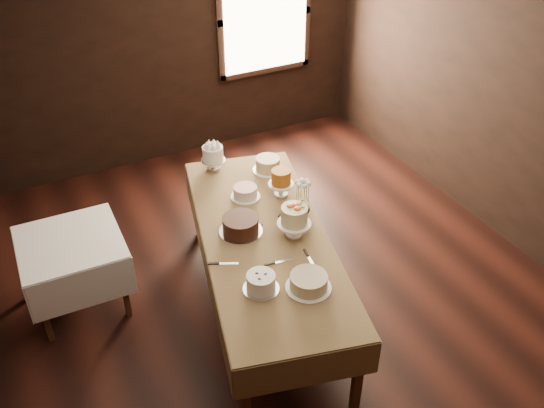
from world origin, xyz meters
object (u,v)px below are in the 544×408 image
(cake_meringue, at_px, (213,159))
(cake_chocolate, at_px, (241,225))
(display_table, at_px, (265,241))
(cake_speckled, at_px, (268,165))
(cake_cream, at_px, (309,282))
(cake_lattice, at_px, (245,193))
(cake_server_b, at_px, (312,262))
(side_table, at_px, (71,249))
(cake_caramel, at_px, (281,184))
(cake_server_d, at_px, (286,207))
(flower_vase, at_px, (302,208))
(cake_swirl, at_px, (261,283))
(cake_flowers, at_px, (294,223))
(cake_server_a, at_px, (284,261))
(cake_server_c, at_px, (252,216))
(cake_server_e, at_px, (229,263))

(cake_meringue, xyz_separation_m, cake_chocolate, (-0.18, -1.04, -0.05))
(display_table, distance_m, cake_speckled, 1.03)
(cake_speckled, bearing_deg, cake_cream, -106.31)
(cake_lattice, bearing_deg, cake_server_b, -85.58)
(side_table, height_order, cake_caramel, cake_caramel)
(cake_meringue, xyz_separation_m, cake_server_d, (0.32, -0.90, -0.11))
(cake_speckled, bearing_deg, flower_vase, -94.53)
(cake_swirl, bearing_deg, cake_flowers, 41.32)
(cake_meringue, relative_size, cake_caramel, 1.03)
(cake_cream, height_order, cake_server_b, cake_cream)
(side_table, relative_size, cake_server_a, 3.62)
(cake_swirl, relative_size, cake_server_d, 1.21)
(cake_server_c, bearing_deg, display_table, 170.12)
(cake_lattice, height_order, cake_flowers, cake_flowers)
(cake_chocolate, distance_m, cake_swirl, 0.72)
(cake_chocolate, xyz_separation_m, cake_server_b, (0.33, -0.61, -0.06))
(side_table, xyz_separation_m, cake_server_d, (1.81, -0.52, 0.18))
(cake_cream, bearing_deg, cake_lattice, 86.22)
(cake_swirl, bearing_deg, display_table, 61.38)
(cake_server_b, bearing_deg, display_table, -151.11)
(cake_meringue, bearing_deg, flower_vase, -69.44)
(cake_swirl, relative_size, flower_vase, 1.99)
(cake_chocolate, bearing_deg, cake_meringue, 80.12)
(cake_swirl, bearing_deg, cake_cream, -24.56)
(cake_meringue, distance_m, cake_caramel, 0.79)
(cake_swirl, bearing_deg, cake_server_c, 68.67)
(cake_caramel, distance_m, cake_swirl, 1.27)
(cake_flowers, height_order, flower_vase, cake_flowers)
(display_table, distance_m, cake_server_e, 0.46)
(cake_caramel, bearing_deg, cake_meringue, 118.61)
(cake_cream, bearing_deg, cake_speckled, 73.69)
(cake_server_e, bearing_deg, cake_cream, -25.87)
(cake_chocolate, xyz_separation_m, cake_server_d, (0.50, 0.14, -0.06))
(cake_speckled, relative_size, cake_cream, 0.86)
(cake_server_d, bearing_deg, cake_meringue, 70.61)
(cake_chocolate, relative_size, cake_server_d, 1.53)
(cake_chocolate, relative_size, cake_swirl, 1.26)
(cake_lattice, bearing_deg, display_table, -99.23)
(side_table, xyz_separation_m, cake_flowers, (1.69, -0.89, 0.30))
(cake_server_c, bearing_deg, cake_swirl, 153.80)
(cake_cream, bearing_deg, cake_server_d, 71.03)
(display_table, distance_m, cake_meringue, 1.19)
(cake_chocolate, distance_m, flower_vase, 0.58)
(cake_server_b, height_order, cake_server_d, same)
(side_table, bearing_deg, cake_server_b, -37.72)
(display_table, bearing_deg, cake_server_c, 84.99)
(cake_swirl, bearing_deg, cake_server_a, 34.43)
(cake_speckled, relative_size, cake_server_e, 1.24)
(cake_lattice, height_order, cake_chocolate, cake_chocolate)
(cake_server_e, bearing_deg, cake_server_d, 57.29)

